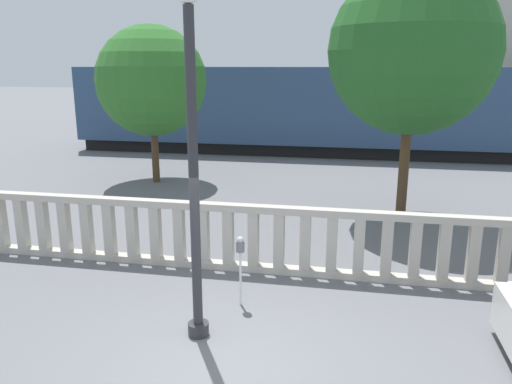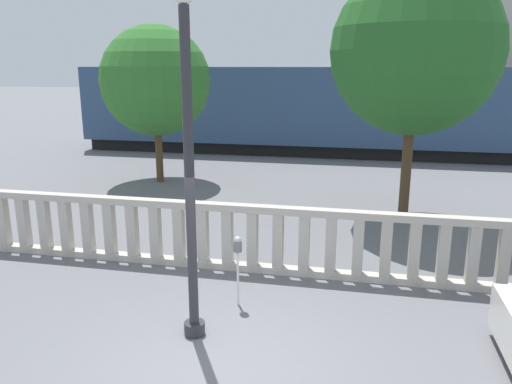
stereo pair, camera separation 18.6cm
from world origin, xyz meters
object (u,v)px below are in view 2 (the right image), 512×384
Objects in this scene: parking_meter at (238,252)px; train_far at (348,98)px; lamppost at (189,173)px; tree_left at (415,51)px; train_near at (328,109)px; tree_right at (156,81)px.

train_far is (0.83, 29.77, 0.76)m from parking_meter.
tree_left is at bearing 62.35° from lamppost.
train_near is 8.93m from tree_right.
train_far is at bearing 95.51° from tree_left.
train_near is at bearing 52.18° from tree_right.
tree_right is at bearing 115.32° from lamppost.
lamppost reaches higher than train_far.
tree_left reaches higher than lamppost.
train_near is (0.40, 15.55, 1.09)m from parking_meter.
tree_right is at bearing 120.22° from parking_meter.
tree_right reaches higher than train_far.
parking_meter is 7.36m from tree_left.
train_far is 3.20× the size of tree_left.
train_far is at bearing 74.61° from tree_right.
parking_meter is at bearing -118.86° from tree_left.
tree_right is at bearing -127.82° from train_near.
tree_left is 8.69m from tree_right.
lamppost is at bearing -110.92° from parking_meter.
lamppost is 16.68m from train_near.
train_near is 1.10× the size of train_far.
tree_left reaches higher than parking_meter.
parking_meter is 0.23× the size of tree_right.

